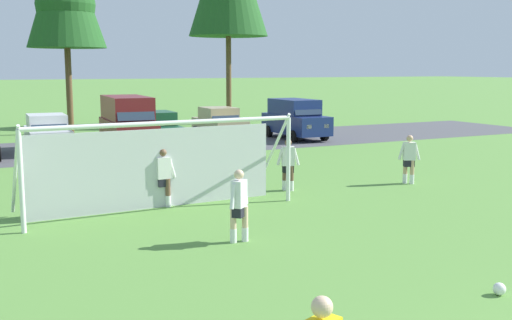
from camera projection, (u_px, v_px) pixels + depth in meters
The scene contains 13 objects.
ground_plane at pixel (206, 190), 19.57m from camera, with size 400.00×400.00×0.00m, color #598C3D.
parking_lot_strip at pixel (115, 147), 29.95m from camera, with size 52.00×8.40×0.01m, color #4C4C51.
soccer_ball at pixel (499, 289), 10.47m from camera, with size 0.22×0.22×0.22m.
soccer_goal at pixel (159, 163), 16.68m from camera, with size 7.49×2.22×2.57m.
player_striker_near at pixel (288, 165), 19.33m from camera, with size 0.69×0.39×1.64m.
player_midfield_center at pixel (239, 206), 13.57m from camera, with size 0.66×0.49×1.64m.
player_defender_far at pixel (163, 178), 17.05m from camera, with size 0.74×0.30×1.64m.
player_winger_left at pixel (409, 159), 20.49m from camera, with size 0.67×0.46×1.64m.
parked_car_slot_center_left at pixel (47, 133), 28.41m from camera, with size 2.18×4.27×1.72m.
parked_car_slot_center at pixel (128, 121), 29.09m from camera, with size 2.43×4.92×2.52m.
parked_car_slot_center_right at pixel (156, 129), 30.25m from camera, with size 2.22×4.30×1.72m.
parked_car_slot_right at pixel (219, 123), 33.46m from camera, with size 2.18×4.27×1.72m.
parked_car_slot_far_right at pixel (295, 118), 33.50m from camera, with size 2.19×4.62×2.16m.
Camera 1 is at (-7.21, -2.88, 3.85)m, focal length 43.04 mm.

